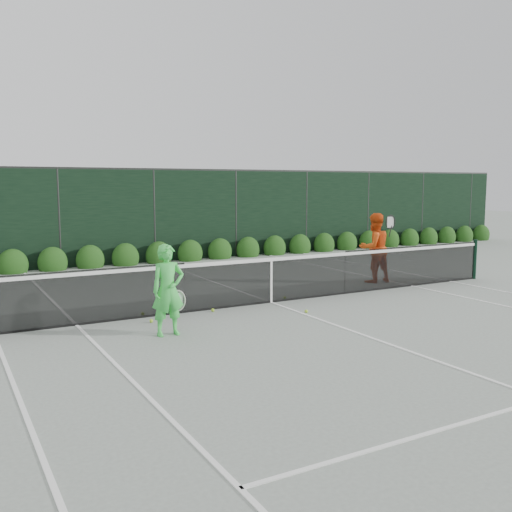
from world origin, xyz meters
TOP-DOWN VIEW (x-y plane):
  - ground at (0.00, 0.00)m, footprint 80.00×80.00m
  - tennis_net at (-0.02, 0.00)m, footprint 12.90×0.10m
  - player_woman at (-2.88, -1.43)m, footprint 0.64×0.37m
  - player_man at (3.65, 0.91)m, footprint 0.96×0.75m
  - court_lines at (0.00, 0.00)m, footprint 11.03×23.83m
  - windscreen_fence at (0.00, -2.71)m, footprint 32.00×21.07m
  - hedge_row at (-0.00, 7.15)m, footprint 31.66×0.65m
  - tennis_balls at (-1.47, -0.08)m, footprint 3.38×2.26m

SIDE VIEW (x-z plane):
  - ground at x=0.00m, z-range 0.00..0.00m
  - court_lines at x=0.00m, z-range 0.00..0.01m
  - tennis_balls at x=-1.47m, z-range 0.00..0.07m
  - hedge_row at x=0.00m, z-range -0.23..0.70m
  - tennis_net at x=-0.02m, z-range 0.00..1.07m
  - player_woman at x=-2.88m, z-range 0.00..1.56m
  - player_man at x=3.65m, z-range 0.00..1.81m
  - windscreen_fence at x=0.00m, z-range -0.02..3.04m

